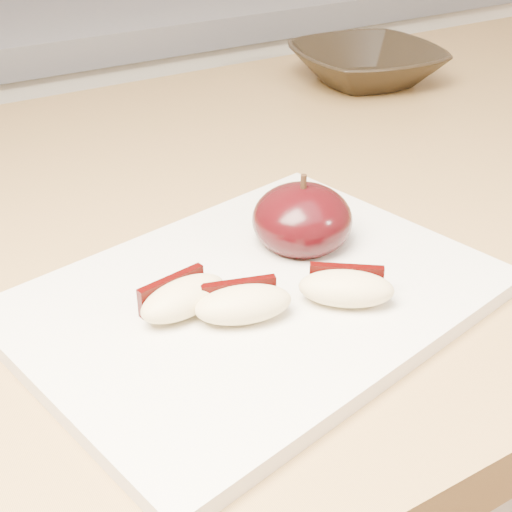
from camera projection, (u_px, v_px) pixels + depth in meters
cutting_board at (256, 298)px, 0.45m from camera, size 0.33×0.27×0.01m
apple_half at (302, 220)px, 0.49m from camera, size 0.08×0.08×0.06m
apple_wedge_a at (182, 297)px, 0.42m from camera, size 0.06×0.04×0.02m
apple_wedge_b at (243, 303)px, 0.42m from camera, size 0.06×0.04×0.02m
apple_wedge_c at (346, 287)px, 0.43m from camera, size 0.06×0.06×0.02m
bowl at (366, 65)px, 0.83m from camera, size 0.19×0.19×0.04m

